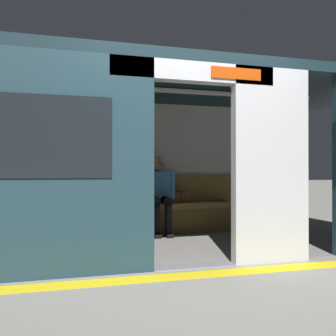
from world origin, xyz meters
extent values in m
plane|color=gray|center=(0.00, 0.00, 0.00)|extent=(60.00, 60.00, 0.00)
cube|color=yellow|center=(0.00, 0.30, 0.00)|extent=(8.00, 0.24, 0.01)
cube|color=silver|center=(-0.88, 0.02, 1.05)|extent=(0.88, 0.12, 2.10)
cube|color=black|center=(-0.88, 0.03, 1.30)|extent=(0.48, 0.02, 0.55)
cube|color=#1E3842|center=(1.82, 0.00, 1.05)|extent=(2.76, 0.16, 2.10)
cube|color=black|center=(1.40, 0.09, 1.30)|extent=(1.10, 0.02, 0.76)
cube|color=silver|center=(0.00, 0.00, 2.00)|extent=(1.75, 0.16, 0.20)
cube|color=#BF3F0C|center=(-0.44, 0.09, 2.00)|extent=(0.56, 0.02, 0.12)
cube|color=#15272E|center=(0.00, -1.25, 2.16)|extent=(6.40, 2.66, 0.12)
cube|color=gray|center=(0.00, -1.25, 0.00)|extent=(6.08, 2.50, 0.01)
cube|color=silver|center=(0.00, -2.50, 1.05)|extent=(6.08, 0.10, 2.10)
cube|color=olive|center=(0.00, -2.44, 0.70)|extent=(3.52, 0.06, 0.45)
cube|color=white|center=(0.00, -1.25, 2.07)|extent=(4.48, 0.16, 0.03)
cube|color=gray|center=(0.00, 0.00, 0.01)|extent=(0.88, 0.19, 0.01)
cube|color=olive|center=(0.00, -2.22, 0.43)|extent=(2.86, 0.44, 0.09)
cube|color=brown|center=(0.00, -2.02, 0.19)|extent=(2.86, 0.04, 0.38)
cube|color=#4C8CC6|center=(-0.18, -2.20, 0.72)|extent=(0.39, 0.25, 0.50)
sphere|color=#8C664C|center=(-0.18, -2.20, 1.07)|extent=(0.21, 0.21, 0.21)
sphere|color=#B2ADA8|center=(-0.18, -2.21, 1.11)|extent=(0.19, 0.19, 0.19)
cylinder|color=#4C8CC6|center=(-0.41, -2.15, 0.75)|extent=(0.08, 0.08, 0.44)
cylinder|color=#4C8CC6|center=(0.06, -2.18, 0.75)|extent=(0.08, 0.08, 0.44)
cylinder|color=black|center=(-0.26, -1.99, 0.52)|extent=(0.16, 0.41, 0.14)
cylinder|color=black|center=(-0.08, -2.00, 0.52)|extent=(0.16, 0.41, 0.14)
cylinder|color=black|center=(-0.24, -1.79, 0.26)|extent=(0.10, 0.10, 0.43)
cylinder|color=black|center=(-0.06, -1.80, 0.26)|extent=(0.10, 0.10, 0.43)
cube|color=black|center=(-0.24, -1.74, 0.03)|extent=(0.12, 0.23, 0.06)
cube|color=black|center=(-0.06, -1.75, 0.03)|extent=(0.12, 0.23, 0.06)
cube|color=brown|center=(-0.54, -2.19, 0.56)|extent=(0.26, 0.14, 0.17)
cube|color=#472718|center=(-0.54, -2.11, 0.55)|extent=(0.02, 0.01, 0.14)
cube|color=gold|center=(0.18, -2.19, 0.49)|extent=(0.20, 0.25, 0.03)
cylinder|color=silver|center=(0.38, -0.47, 1.04)|extent=(0.04, 0.04, 2.08)
camera|label=1|loc=(1.34, 3.74, 0.99)|focal=41.21mm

